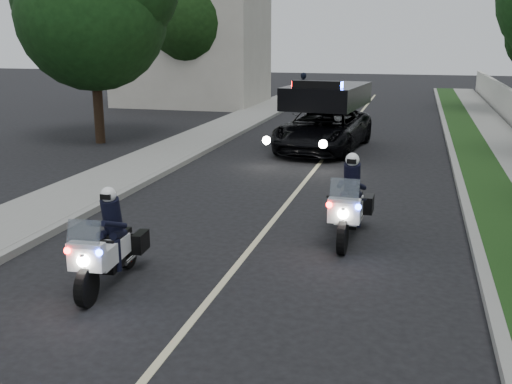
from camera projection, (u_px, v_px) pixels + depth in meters
ground at (196, 317)px, 8.43m from camera, size 120.00×120.00×0.00m
curb_right at (458, 176)px, 16.71m from camera, size 0.20×60.00×0.15m
grass_verge at (484, 177)px, 16.53m from camera, size 1.20×60.00×0.16m
curb_left at (187, 160)px, 18.78m from camera, size 0.20×60.00×0.15m
sidewalk_left at (155, 159)px, 19.06m from camera, size 2.00×60.00×0.16m
building_far at (192, 44)px, 34.35m from camera, size 8.00×6.00×7.00m
lane_marking at (314, 170)px, 17.76m from camera, size 0.12×50.00×0.01m
police_moto_left at (111, 284)px, 9.53m from camera, size 0.81×1.93×1.60m
police_moto_right at (348, 239)px, 11.67m from camera, size 0.74×2.03×1.71m
police_suv at (323, 150)px, 20.99m from camera, size 3.10×5.71×2.66m
bicycle at (303, 111)px, 31.94m from camera, size 0.65×1.58×0.81m
cyclist at (303, 111)px, 31.94m from camera, size 0.69×0.47×1.87m
tree_left_near at (101, 143)px, 22.37m from camera, size 5.82×5.82×8.99m
tree_left_far at (198, 107)px, 33.96m from camera, size 5.48×5.48×8.88m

